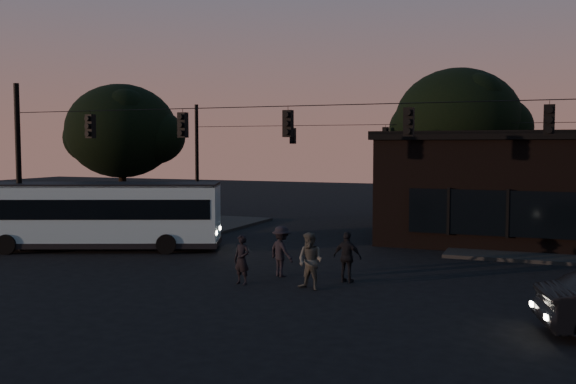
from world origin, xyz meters
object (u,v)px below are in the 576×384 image
at_px(bus, 100,212).
at_px(pedestrian_a, 242,260).
at_px(pedestrian_b, 310,261).
at_px(pedestrian_c, 347,257).
at_px(building, 545,186).
at_px(pedestrian_d, 282,251).

xyz_separation_m(bus, pedestrian_a, (9.16, -4.20, -0.86)).
bearing_deg(pedestrian_b, pedestrian_c, 75.14).
xyz_separation_m(building, pedestrian_c, (-6.35, -13.08, -1.82)).
bearing_deg(bus, pedestrian_b, -41.51).
xyz_separation_m(building, pedestrian_a, (-9.62, -14.69, -1.85)).
xyz_separation_m(bus, pedestrian_b, (11.60, -4.08, -0.77)).
relative_size(bus, pedestrian_d, 5.97).
relative_size(pedestrian_c, pedestrian_d, 0.97).
distance_m(bus, pedestrian_b, 12.32).
height_order(pedestrian_b, pedestrian_d, pedestrian_b).
bearing_deg(pedestrian_b, pedestrian_d, 150.72).
bearing_deg(pedestrian_b, bus, 175.09).
height_order(pedestrian_a, pedestrian_c, pedestrian_c).
bearing_deg(pedestrian_c, pedestrian_b, 69.07).
bearing_deg(bus, pedestrian_c, -33.92).
height_order(building, pedestrian_d, building).
bearing_deg(building, pedestrian_d, -124.35).
relative_size(building, pedestrian_b, 8.15).
distance_m(building, pedestrian_b, 16.34).
bearing_deg(pedestrian_d, building, -91.94).
height_order(bus, pedestrian_b, bus).
height_order(pedestrian_a, pedestrian_d, pedestrian_d).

